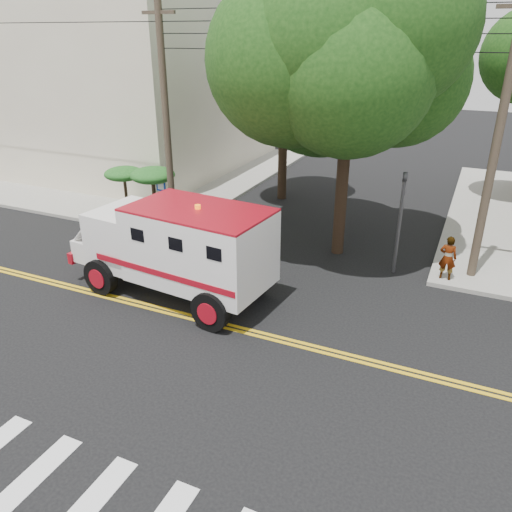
% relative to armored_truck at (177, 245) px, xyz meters
% --- Properties ---
extents(ground, '(100.00, 100.00, 0.00)m').
position_rel_armored_truck_xyz_m(ground, '(2.16, -1.09, -1.74)').
color(ground, black).
rests_on(ground, ground).
extents(sidewalk_nw, '(17.00, 17.00, 0.15)m').
position_rel_armored_truck_xyz_m(sidewalk_nw, '(-11.34, 12.41, -1.67)').
color(sidewalk_nw, gray).
rests_on(sidewalk_nw, ground).
extents(building_left, '(16.00, 14.00, 10.00)m').
position_rel_armored_truck_xyz_m(building_left, '(-13.34, 13.91, 3.41)').
color(building_left, beige).
rests_on(building_left, sidewalk_nw).
extents(utility_pole_left, '(0.28, 0.28, 9.00)m').
position_rel_armored_truck_xyz_m(utility_pole_left, '(-3.44, 4.91, 2.76)').
color(utility_pole_left, '#382D23').
rests_on(utility_pole_left, ground).
extents(utility_pole_right, '(0.28, 0.28, 9.00)m').
position_rel_armored_truck_xyz_m(utility_pole_right, '(8.46, 5.11, 2.76)').
color(utility_pole_right, '#382D23').
rests_on(utility_pole_right, ground).
extents(tree_main, '(6.08, 5.70, 9.85)m').
position_rel_armored_truck_xyz_m(tree_main, '(4.10, 5.12, 5.46)').
color(tree_main, black).
rests_on(tree_main, ground).
extents(tree_left, '(4.48, 4.20, 7.70)m').
position_rel_armored_truck_xyz_m(tree_left, '(-0.52, 10.69, 3.99)').
color(tree_left, black).
rests_on(tree_left, ground).
extents(traffic_signal, '(0.15, 0.18, 3.60)m').
position_rel_armored_truck_xyz_m(traffic_signal, '(5.96, 4.51, 0.48)').
color(traffic_signal, '#3F3F42').
rests_on(traffic_signal, ground).
extents(accessibility_sign, '(0.45, 0.10, 2.02)m').
position_rel_armored_truck_xyz_m(accessibility_sign, '(-4.04, 5.08, -0.38)').
color(accessibility_sign, '#3F3F42').
rests_on(accessibility_sign, ground).
extents(palm_planter, '(3.52, 2.63, 2.36)m').
position_rel_armored_truck_xyz_m(palm_planter, '(-5.27, 5.53, -0.09)').
color(palm_planter, '#1E3314').
rests_on(palm_planter, sidewalk_nw).
extents(armored_truck, '(6.93, 3.27, 3.06)m').
position_rel_armored_truck_xyz_m(armored_truck, '(0.00, 0.00, 0.00)').
color(armored_truck, white).
rests_on(armored_truck, ground).
extents(pedestrian_a, '(0.58, 0.40, 1.53)m').
position_rel_armored_truck_xyz_m(pedestrian_a, '(7.66, 4.41, -0.83)').
color(pedestrian_a, gray).
rests_on(pedestrian_a, sidewalk_ne).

